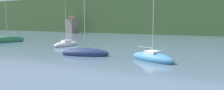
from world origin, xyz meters
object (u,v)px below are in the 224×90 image
at_px(sailboat_far_2, 66,44).
at_px(sailboat_mid_8, 85,53).
at_px(shore_building_west, 72,24).
at_px(sailboat_mid_1, 152,58).
at_px(sailboat_far_4, 7,40).

height_order(sailboat_far_2, sailboat_mid_8, sailboat_mid_8).
distance_m(shore_building_west, sailboat_mid_1, 67.23).
bearing_deg(sailboat_far_4, sailboat_mid_8, 88.45).
bearing_deg(shore_building_west, sailboat_mid_1, -43.59).
relative_size(sailboat_far_2, sailboat_far_4, 0.82).
bearing_deg(sailboat_mid_8, sailboat_far_2, -54.39).
bearing_deg(sailboat_far_4, sailboat_far_2, 104.93).
distance_m(shore_building_west, sailboat_far_4, 40.64).
xyz_separation_m(shore_building_west, sailboat_far_2, (28.62, -38.76, -3.36)).
distance_m(sailboat_mid_1, sailboat_far_2, 21.38).
xyz_separation_m(sailboat_mid_1, sailboat_far_2, (-20.01, 7.54, -0.02)).
xyz_separation_m(sailboat_far_2, sailboat_mid_8, (10.08, -8.04, -0.01)).
bearing_deg(sailboat_far_4, shore_building_west, -150.22).
distance_m(sailboat_far_4, sailboat_mid_8, 28.84).
height_order(sailboat_far_4, sailboat_mid_8, sailboat_far_4).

